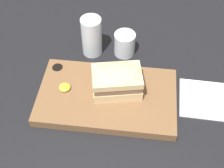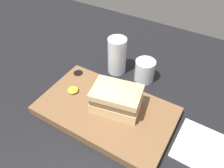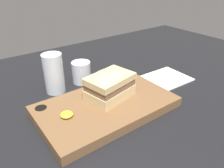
{
  "view_description": "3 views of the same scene",
  "coord_description": "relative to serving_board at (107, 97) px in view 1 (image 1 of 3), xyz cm",
  "views": [
    {
      "loc": [
        11.95,
        -50.04,
        72.27
      ],
      "look_at": [
        5.71,
        2.78,
        8.18
      ],
      "focal_mm": 50.0,
      "sensor_mm": 36.0,
      "label": 1
    },
    {
      "loc": [
        26.47,
        -31.45,
        51.79
      ],
      "look_at": [
        3.95,
        6.29,
        10.2
      ],
      "focal_mm": 35.0,
      "sensor_mm": 36.0,
      "label": 2
    },
    {
      "loc": [
        -24.74,
        -40.23,
        38.22
      ],
      "look_at": [
        6.96,
        2.73,
        9.33
      ],
      "focal_mm": 35.0,
      "sensor_mm": 36.0,
      "label": 3
    }
  ],
  "objects": [
    {
      "name": "serving_board",
      "position": [
        0.0,
        0.0,
        0.0
      ],
      "size": [
        37.91,
        22.41,
        2.76
      ],
      "color": "brown",
      "rests_on": "dining_table"
    },
    {
      "name": "dining_table",
      "position": [
        -4.35,
        -2.07,
        -2.35
      ],
      "size": [
        192.35,
        122.4,
        2.0
      ],
      "color": "black",
      "rests_on": "ground"
    },
    {
      "name": "napkin",
      "position": [
        28.55,
        3.05,
        -1.15
      ],
      "size": [
        16.73,
        13.8,
        0.4
      ],
      "rotation": [
        0.0,
        0.0,
        -0.03
      ],
      "color": "white",
      "rests_on": "dining_table"
    },
    {
      "name": "sandwich",
      "position": [
        2.57,
        1.6,
        5.69
      ],
      "size": [
        14.58,
        11.28,
        8.08
      ],
      "rotation": [
        0.0,
        0.0,
        0.2
      ],
      "color": "#DBBC84",
      "rests_on": "serving_board"
    },
    {
      "name": "water_glass",
      "position": [
        -7.01,
        18.59,
        4.2
      ],
      "size": [
        6.25,
        6.25,
        12.83
      ],
      "color": "silver",
      "rests_on": "dining_table"
    },
    {
      "name": "mustard_dollop",
      "position": [
        -11.8,
        0.36,
        1.99
      ],
      "size": [
        3.22,
        3.22,
        1.29
      ],
      "color": "yellow",
      "rests_on": "serving_board"
    },
    {
      "name": "wine_glass",
      "position": [
        3.12,
        19.33,
        1.96
      ],
      "size": [
        6.54,
        6.54,
        7.45
      ],
      "color": "silver",
      "rests_on": "dining_table"
    }
  ]
}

